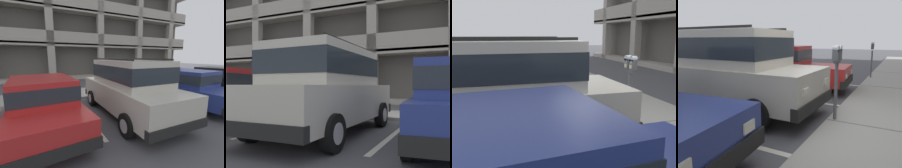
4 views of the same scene
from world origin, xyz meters
TOP-DOWN VIEW (x-y plane):
  - ground_plane at (0.00, 0.00)m, footprint 80.00×80.00m
  - sidewalk at (0.00, 1.30)m, footprint 40.00×2.20m
  - parking_stall_lines at (1.47, -1.40)m, footprint 11.88×4.80m
  - silver_suv at (0.01, -2.39)m, footprint 2.06×4.80m
  - red_sedan at (-2.83, -2.32)m, footprint 2.05×4.59m
  - dark_hatchback at (2.81, -2.44)m, footprint 2.09×4.60m
  - blue_coupe at (5.66, -2.22)m, footprint 2.14×4.62m
  - parking_meter_near at (-0.09, 0.35)m, footprint 0.35×0.12m
  - parking_garage at (-1.78, 12.39)m, footprint 32.00×10.00m
  - fire_hydrant at (4.75, 0.65)m, footprint 0.30×0.30m

SIDE VIEW (x-z plane):
  - ground_plane at x=0.00m, z-range -0.10..0.00m
  - parking_stall_lines at x=1.47m, z-range 0.00..0.01m
  - sidewalk at x=0.00m, z-range 0.00..0.12m
  - fire_hydrant at x=4.75m, z-range 0.11..0.81m
  - red_sedan at x=-2.83m, z-range 0.05..1.59m
  - dark_hatchback at x=2.81m, z-range 0.05..1.59m
  - blue_coupe at x=5.66m, z-range 0.05..1.59m
  - silver_suv at x=0.01m, z-range 0.07..2.11m
  - parking_meter_near at x=-0.09m, z-range 0.49..2.01m
  - parking_garage at x=-1.78m, z-range -0.59..12.66m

